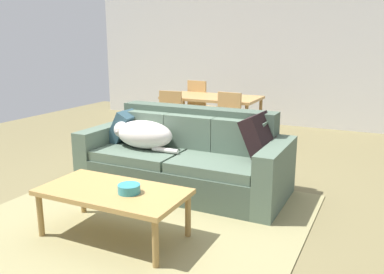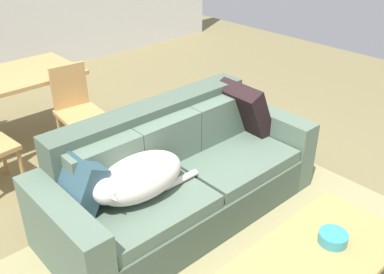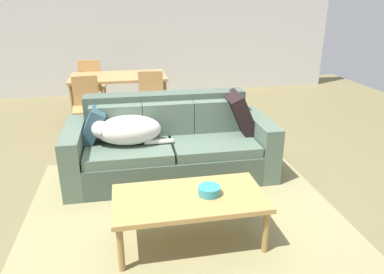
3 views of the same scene
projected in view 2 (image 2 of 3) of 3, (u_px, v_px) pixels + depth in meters
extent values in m
plane|color=olive|center=(185.00, 210.00, 3.61)|extent=(10.00, 10.00, 0.00)
cube|color=#91895B|center=(264.00, 269.00, 3.02)|extent=(2.91, 2.68, 0.01)
cube|color=#445547|center=(183.00, 197.00, 3.49)|extent=(1.86, 0.98, 0.33)
cube|color=#536856|center=(135.00, 198.00, 3.11)|extent=(0.91, 0.93, 0.11)
cube|color=#536856|center=(224.00, 154.00, 3.66)|extent=(0.91, 0.93, 0.11)
cube|color=#445547|center=(153.00, 128.00, 3.49)|extent=(1.86, 0.26, 0.43)
cube|color=#536856|center=(106.00, 167.00, 3.05)|extent=(0.57, 0.17, 0.36)
cube|color=#536856|center=(168.00, 141.00, 3.39)|extent=(0.57, 0.17, 0.36)
cube|color=#536856|center=(219.00, 119.00, 3.72)|extent=(0.57, 0.17, 0.36)
cube|color=#536856|center=(66.00, 242.00, 2.82)|extent=(0.20, 0.97, 0.63)
cube|color=#536856|center=(265.00, 140.00, 4.03)|extent=(0.20, 0.97, 0.63)
ellipsoid|color=silver|center=(140.00, 177.00, 2.98)|extent=(0.68, 0.38, 0.31)
sphere|color=silver|center=(106.00, 191.00, 2.79)|extent=(0.18, 0.18, 0.18)
cone|color=#ACA49E|center=(113.00, 198.00, 2.74)|extent=(0.08, 0.10, 0.08)
cylinder|color=silver|center=(181.00, 180.00, 3.18)|extent=(0.31, 0.05, 0.05)
cube|color=#2E4C58|center=(78.00, 185.00, 2.87)|extent=(0.32, 0.39, 0.41)
cube|color=black|center=(244.00, 109.00, 3.82)|extent=(0.36, 0.49, 0.49)
cube|color=tan|center=(317.00, 257.00, 2.58)|extent=(1.21, 0.63, 0.04)
cylinder|color=olive|center=(324.00, 222.00, 3.18)|extent=(0.05, 0.05, 0.38)
cylinder|color=teal|center=(333.00, 238.00, 2.65)|extent=(0.18, 0.18, 0.07)
cube|color=tan|center=(2.00, 79.00, 4.24)|extent=(1.49, 0.83, 0.04)
cylinder|color=#9B7443|center=(87.00, 105.00, 4.60)|extent=(0.05, 0.05, 0.71)
cylinder|color=#9B7443|center=(55.00, 87.00, 5.07)|extent=(0.05, 0.05, 0.71)
cylinder|color=#A47B47|center=(22.00, 169.00, 3.79)|extent=(0.04, 0.04, 0.40)
cylinder|color=#A47B47|center=(3.00, 156.00, 3.99)|extent=(0.04, 0.04, 0.40)
cube|color=tan|center=(80.00, 114.00, 4.23)|extent=(0.44, 0.44, 0.04)
cube|color=tan|center=(69.00, 86.00, 4.24)|extent=(0.36, 0.07, 0.44)
cylinder|color=#A47B47|center=(74.00, 146.00, 4.13)|extent=(0.04, 0.04, 0.42)
cylinder|color=#A47B47|center=(106.00, 136.00, 4.31)|extent=(0.04, 0.04, 0.42)
cylinder|color=#A47B47|center=(60.00, 133.00, 4.37)|extent=(0.04, 0.04, 0.42)
cylinder|color=#A47B47|center=(91.00, 124.00, 4.55)|extent=(0.04, 0.04, 0.42)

